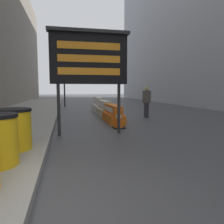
# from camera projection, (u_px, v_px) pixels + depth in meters

# --- Properties ---
(ground_plane) EXTENTS (120.00, 120.00, 0.00)m
(ground_plane) POSITION_uv_depth(u_px,v_px,m) (31.00, 212.00, 2.61)
(ground_plane) COLOR #3F3F42
(barrel_drum_back) EXTENTS (0.84, 0.84, 0.89)m
(barrel_drum_back) POSITION_uv_depth(u_px,v_px,m) (12.00, 129.00, 4.74)
(barrel_drum_back) COLOR yellow
(barrel_drum_back) RESTS_ON sidewalk_left
(message_board) EXTENTS (2.54, 0.36, 3.29)m
(message_board) POSITION_uv_depth(u_px,v_px,m) (89.00, 59.00, 6.85)
(message_board) COLOR #28282B
(message_board) RESTS_ON ground_plane
(jersey_barrier_orange_near) EXTENTS (0.65, 2.07, 0.78)m
(jersey_barrier_orange_near) POSITION_uv_depth(u_px,v_px,m) (113.00, 115.00, 9.71)
(jersey_barrier_orange_near) COLOR orange
(jersey_barrier_orange_near) RESTS_ON ground_plane
(jersey_barrier_cream) EXTENTS (0.62, 1.84, 0.84)m
(jersey_barrier_cream) POSITION_uv_depth(u_px,v_px,m) (104.00, 109.00, 11.85)
(jersey_barrier_cream) COLOR beige
(jersey_barrier_cream) RESTS_ON ground_plane
(jersey_barrier_white) EXTENTS (0.60, 2.20, 0.94)m
(jersey_barrier_white) POSITION_uv_depth(u_px,v_px,m) (98.00, 106.00, 14.06)
(jersey_barrier_white) COLOR silver
(jersey_barrier_white) RESTS_ON ground_plane
(traffic_cone_near) EXTENTS (0.35, 0.35, 0.62)m
(traffic_cone_near) POSITION_uv_depth(u_px,v_px,m) (115.00, 118.00, 8.98)
(traffic_cone_near) COLOR black
(traffic_cone_near) RESTS_ON ground_plane
(traffic_cone_mid) EXTENTS (0.43, 0.43, 0.77)m
(traffic_cone_mid) POSITION_uv_depth(u_px,v_px,m) (119.00, 118.00, 8.19)
(traffic_cone_mid) COLOR black
(traffic_cone_mid) RESTS_ON ground_plane
(traffic_light_near_curb) EXTENTS (0.28, 0.44, 4.14)m
(traffic_light_near_curb) POSITION_uv_depth(u_px,v_px,m) (64.00, 70.00, 17.81)
(traffic_light_near_curb) COLOR #2D2D30
(traffic_light_near_curb) RESTS_ON ground_plane
(pedestrian_worker) EXTENTS (0.48, 0.39, 1.60)m
(pedestrian_worker) POSITION_uv_depth(u_px,v_px,m) (147.00, 99.00, 11.22)
(pedestrian_worker) COLOR #333338
(pedestrian_worker) RESTS_ON ground_plane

